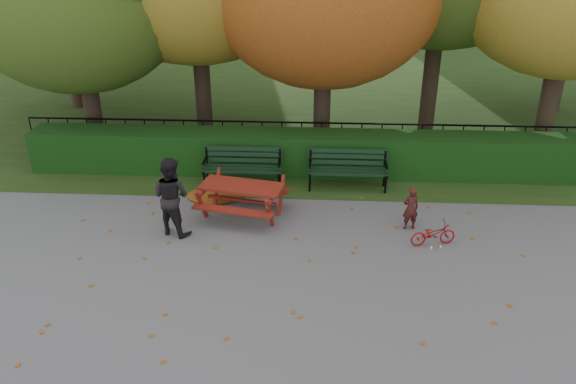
# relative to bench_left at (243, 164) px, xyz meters

# --- Properties ---
(ground) EXTENTS (90.00, 90.00, 0.00)m
(ground) POSITION_rel_bench_left_xyz_m (1.30, -3.70, -0.52)
(ground) COLOR slate
(ground) RESTS_ON ground
(grass_strip) EXTENTS (90.00, 90.00, 0.00)m
(grass_strip) POSITION_rel_bench_left_xyz_m (1.30, 10.30, -0.51)
(grass_strip) COLOR #1E3612
(grass_strip) RESTS_ON ground
(hedge) EXTENTS (13.00, 0.90, 1.00)m
(hedge) POSITION_rel_bench_left_xyz_m (1.30, 0.80, -0.02)
(hedge) COLOR black
(hedge) RESTS_ON ground
(iron_fence) EXTENTS (14.00, 0.04, 1.02)m
(iron_fence) POSITION_rel_bench_left_xyz_m (1.30, 1.60, 0.02)
(iron_fence) COLOR black
(iron_fence) RESTS_ON ground
(bench_left) EXTENTS (1.80, 0.57, 0.88)m
(bench_left) POSITION_rel_bench_left_xyz_m (0.00, 0.00, 0.00)
(bench_left) COLOR black
(bench_left) RESTS_ON ground
(bench_right) EXTENTS (1.80, 0.57, 0.88)m
(bench_right) POSITION_rel_bench_left_xyz_m (2.40, 0.00, 0.00)
(bench_right) COLOR black
(bench_right) RESTS_ON ground
(picnic_table) EXTENTS (1.90, 1.65, 0.81)m
(picnic_table) POSITION_rel_bench_left_xyz_m (0.18, -1.53, 0.03)
(picnic_table) COLOR maroon
(picnic_table) RESTS_ON ground
(leaf_pile) EXTENTS (1.30, 0.95, 0.09)m
(leaf_pile) POSITION_rel_bench_left_xyz_m (-0.55, -0.68, -0.48)
(leaf_pile) COLOR brown
(leaf_pile) RESTS_ON ground
(leaf_scatter) EXTENTS (9.00, 5.70, 0.01)m
(leaf_scatter) POSITION_rel_bench_left_xyz_m (1.30, -3.40, -0.51)
(leaf_scatter) COLOR brown
(leaf_scatter) RESTS_ON ground
(child) EXTENTS (0.36, 0.28, 0.90)m
(child) POSITION_rel_bench_left_xyz_m (3.56, -1.87, -0.07)
(child) COLOR #3F1714
(child) RESTS_ON ground
(adult) EXTENTS (0.94, 0.85, 1.57)m
(adult) POSITION_rel_bench_left_xyz_m (-1.08, -2.27, 0.27)
(adult) COLOR black
(adult) RESTS_ON ground
(bicycle) EXTENTS (0.92, 0.49, 0.46)m
(bicycle) POSITION_rel_bench_left_xyz_m (3.92, -2.47, -0.29)
(bicycle) COLOR #9D0E10
(bicycle) RESTS_ON ground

